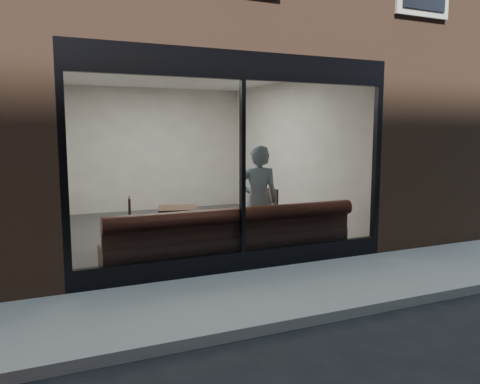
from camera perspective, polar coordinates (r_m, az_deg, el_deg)
name	(u,v)px	position (r m, az deg, el deg)	size (l,w,h in m)	color
ground	(319,321)	(5.41, 9.55, -15.22)	(120.00, 120.00, 0.00)	black
sidewalk_near	(276,292)	(6.21, 4.36, -12.06)	(40.00, 2.00, 0.01)	gray
kerb_near	(321,317)	(5.35, 9.87, -14.80)	(40.00, 0.10, 0.12)	gray
host_building_pier_right	(276,148)	(13.80, 4.41, 5.40)	(2.50, 12.00, 3.20)	brown
host_building_backfill	(128,146)	(15.41, -13.52, 5.42)	(5.00, 6.00, 3.20)	brown
cafe_floor	(184,231)	(9.78, -6.82, -4.77)	(6.00, 6.00, 0.00)	#2D2D30
cafe_ceiling	(182,75)	(9.63, -7.12, 14.00)	(6.00, 6.00, 0.00)	white
cafe_wall_back	(149,150)	(12.46, -10.99, 5.08)	(5.00, 5.00, 0.00)	beige
cafe_wall_left	(51,158)	(9.17, -22.06, 3.90)	(6.00, 6.00, 0.00)	beige
cafe_wall_right	(290,153)	(10.57, 6.10, 4.79)	(6.00, 6.00, 0.00)	beige
storefront_kick	(242,261)	(7.06, 0.30, -8.39)	(5.00, 0.10, 0.30)	black
storefront_header	(243,65)	(6.86, 0.31, 15.18)	(5.00, 0.10, 0.40)	black
storefront_mullion	(242,167)	(6.82, 0.31, 3.01)	(0.06, 0.10, 2.50)	black
storefront_glass	(243,168)	(6.79, 0.41, 2.99)	(4.80, 4.80, 0.00)	white
banquette	(232,250)	(7.40, -0.98, -7.06)	(4.00, 0.55, 0.45)	#391B14
person	(258,201)	(7.77, 2.21, -1.09)	(0.68, 0.44, 1.85)	#92B4C8
cafe_table_left	(177,209)	(8.21, -7.63, -2.01)	(0.66, 0.66, 0.04)	black
cafe_table_right	(263,209)	(8.12, 2.87, -2.06)	(0.59, 0.59, 0.04)	black
cafe_chair_left	(119,239)	(8.35, -14.53, -5.52)	(0.37, 0.37, 0.03)	black
cafe_chair_right	(263,225)	(9.27, 2.81, -4.02)	(0.43, 0.43, 0.04)	black
wall_poster	(54,157)	(8.82, -21.73, 3.97)	(0.02, 0.57, 0.76)	white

